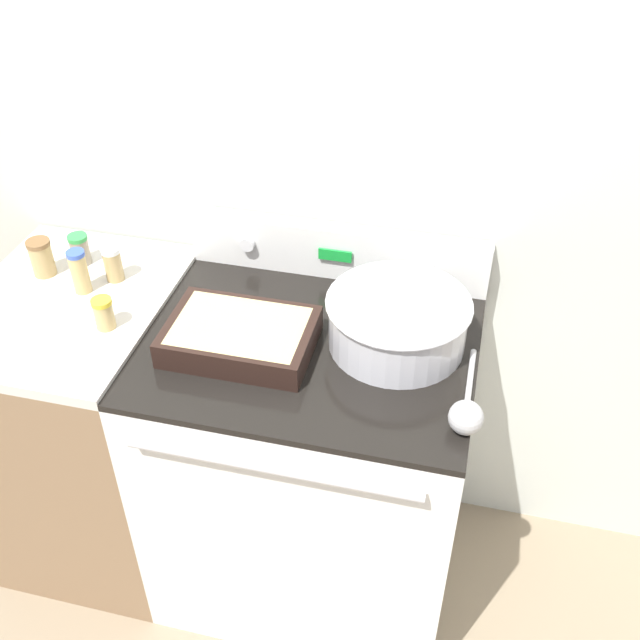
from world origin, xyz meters
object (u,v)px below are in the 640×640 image
mixing_bowl (398,320)px  spice_jar_yellow_cap (104,313)px  spice_jar_green_cap (80,249)px  spice_jar_blue_cap (79,271)px  spice_jar_brown_cap (42,257)px  casserole_dish (240,335)px  spice_jar_white_cap (113,264)px  ladle (466,414)px

mixing_bowl → spice_jar_yellow_cap: bearing=-170.4°
spice_jar_yellow_cap → spice_jar_green_cap: bearing=128.2°
spice_jar_blue_cap → spice_jar_brown_cap: size_ratio=1.18×
spice_jar_green_cap → spice_jar_yellow_cap: bearing=-51.8°
casserole_dish → spice_jar_blue_cap: 0.49m
spice_jar_white_cap → spice_jar_yellow_cap: bearing=-70.5°
spice_jar_yellow_cap → spice_jar_blue_cap: (-0.13, 0.13, 0.02)m
mixing_bowl → ladle: (0.19, -0.24, -0.04)m
spice_jar_brown_cap → spice_jar_yellow_cap: bearing=-33.2°
casserole_dish → spice_jar_green_cap: 0.59m
spice_jar_white_cap → spice_jar_blue_cap: spice_jar_blue_cap is taller
casserole_dish → ladle: bearing=-13.7°
spice_jar_yellow_cap → spice_jar_blue_cap: size_ratio=0.68×
spice_jar_white_cap → spice_jar_blue_cap: (-0.06, -0.07, 0.01)m
ladle → spice_jar_white_cap: 1.01m
ladle → spice_jar_white_cap: bearing=162.0°
ladle → spice_jar_yellow_cap: 0.90m
casserole_dish → spice_jar_white_cap: spice_jar_white_cap is taller
casserole_dish → ladle: ladle is taller
mixing_bowl → spice_jar_brown_cap: size_ratio=3.36×
spice_jar_blue_cap → spice_jar_brown_cap: bearing=160.7°
mixing_bowl → ladle: mixing_bowl is taller
ladle → spice_jar_brown_cap: (-1.16, 0.29, 0.03)m
mixing_bowl → spice_jar_green_cap: (-0.90, 0.13, -0.02)m
spice_jar_white_cap → spice_jar_brown_cap: 0.20m
casserole_dish → spice_jar_blue_cap: (-0.47, 0.11, 0.04)m
casserole_dish → spice_jar_brown_cap: bearing=165.5°
spice_jar_blue_cap → casserole_dish: bearing=-13.0°
spice_jar_yellow_cap → spice_jar_blue_cap: spice_jar_blue_cap is taller
ladle → mixing_bowl: bearing=128.2°
spice_jar_white_cap → spice_jar_green_cap: bearing=157.7°
mixing_bowl → casserole_dish: 0.38m
mixing_bowl → spice_jar_green_cap: bearing=172.0°
ladle → spice_jar_blue_cap: size_ratio=2.42×
mixing_bowl → spice_jar_green_cap: size_ratio=3.98×
mixing_bowl → spice_jar_white_cap: size_ratio=3.57×
ladle → spice_jar_green_cap: (-1.09, 0.36, 0.02)m
casserole_dish → ladle: (0.55, -0.13, -0.00)m
spice_jar_green_cap → mixing_bowl: bearing=-8.0°
mixing_bowl → spice_jar_blue_cap: size_ratio=2.84×
spice_jar_white_cap → spice_jar_blue_cap: size_ratio=0.80×
mixing_bowl → spice_jar_brown_cap: 0.98m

